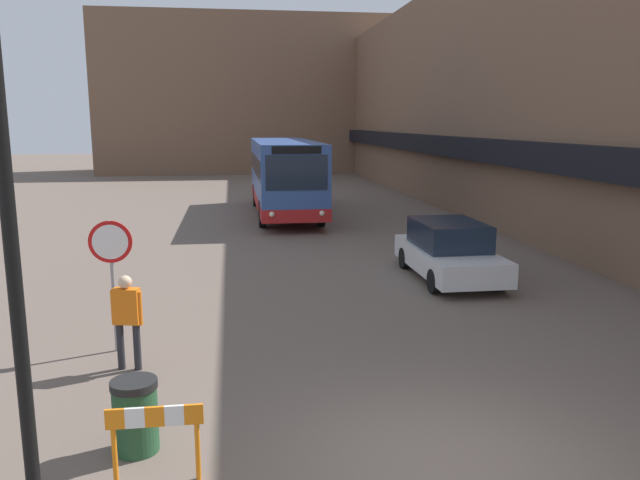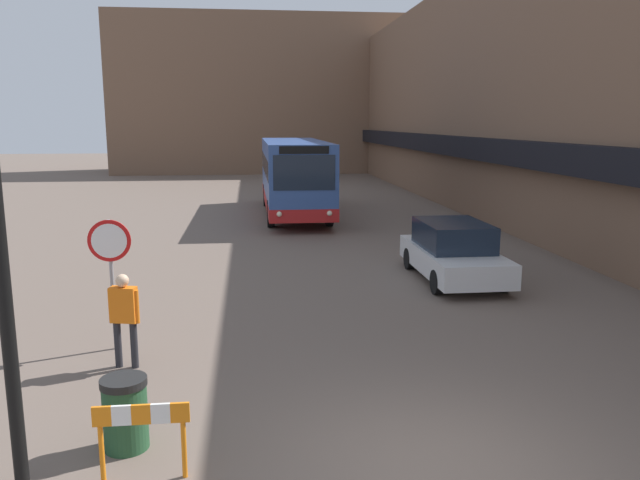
# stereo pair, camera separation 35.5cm
# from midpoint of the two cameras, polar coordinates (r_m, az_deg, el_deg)

# --- Properties ---
(ground_plane) EXTENTS (160.00, 160.00, 0.00)m
(ground_plane) POSITION_cam_midpoint_polar(r_m,az_deg,el_deg) (8.17, 11.53, -19.85)
(ground_plane) COLOR #66564C
(building_row_right) EXTENTS (5.50, 60.00, 10.65)m
(building_row_right) POSITION_cam_midpoint_polar(r_m,az_deg,el_deg) (33.06, 15.72, 12.39)
(building_row_right) COLOR brown
(building_row_right) RESTS_ON ground_plane
(building_backdrop_far) EXTENTS (26.00, 8.00, 12.54)m
(building_backdrop_far) POSITION_cam_midpoint_polar(r_m,az_deg,el_deg) (54.14, -4.13, 12.98)
(building_backdrop_far) COLOR brown
(building_backdrop_far) RESTS_ON ground_plane
(city_bus) EXTENTS (2.62, 10.56, 3.32)m
(city_bus) POSITION_cam_midpoint_polar(r_m,az_deg,el_deg) (28.01, -2.02, 5.96)
(city_bus) COLOR #335193
(city_bus) RESTS_ON ground_plane
(parked_car_front) EXTENTS (1.89, 4.29, 1.54)m
(parked_car_front) POSITION_cam_midpoint_polar(r_m,az_deg,el_deg) (16.90, 12.68, -1.04)
(parked_car_front) COLOR silver
(parked_car_front) RESTS_ON ground_plane
(stop_sign) EXTENTS (0.76, 0.08, 2.42)m
(stop_sign) POSITION_cam_midpoint_polar(r_m,az_deg,el_deg) (11.77, -17.81, -1.41)
(stop_sign) COLOR gray
(stop_sign) RESTS_ON ground_plane
(street_lamp) EXTENTS (1.46, 0.36, 6.33)m
(street_lamp) POSITION_cam_midpoint_polar(r_m,az_deg,el_deg) (7.24, -24.63, 8.15)
(street_lamp) COLOR black
(street_lamp) RESTS_ON ground_plane
(pedestrian) EXTENTS (0.52, 0.29, 1.64)m
(pedestrian) POSITION_cam_midpoint_polar(r_m,az_deg,el_deg) (11.01, -16.60, -6.32)
(pedestrian) COLOR #232328
(pedestrian) RESTS_ON ground_plane
(trash_bin) EXTENTS (0.59, 0.59, 0.95)m
(trash_bin) POSITION_cam_midpoint_polar(r_m,az_deg,el_deg) (8.56, -16.21, -14.95)
(trash_bin) COLOR #234C2D
(trash_bin) RESTS_ON ground_plane
(construction_barricade) EXTENTS (1.10, 0.06, 0.94)m
(construction_barricade) POSITION_cam_midpoint_polar(r_m,az_deg,el_deg) (7.74, -14.67, -16.19)
(construction_barricade) COLOR orange
(construction_barricade) RESTS_ON ground_plane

